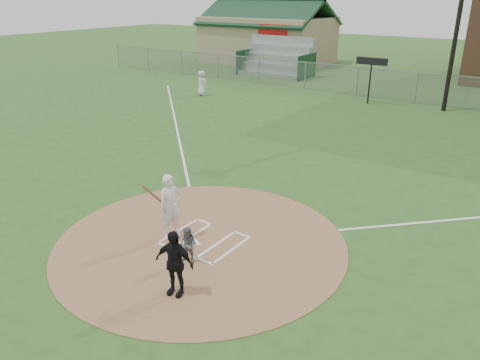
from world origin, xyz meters
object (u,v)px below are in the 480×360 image
Objects in this scene: home_plate at (191,243)px; ondeck_player at (202,83)px; batter_at_plate at (171,206)px; catcher at (188,245)px; umpire at (174,263)px.

ondeck_player is (-12.82, 16.39, 0.81)m from home_plate.
batter_at_plate is (12.06, -16.35, 0.15)m from ondeck_player.
umpire is (0.62, -1.22, 0.32)m from catcher.
batter_at_plate reaches higher than home_plate.
catcher is at bearing -53.27° from home_plate.
batter_at_plate reaches higher than ondeck_player.
home_plate is 0.41× the size of catcher.
ondeck_player is (-14.04, 18.41, -0.01)m from umpire.
ondeck_player is (-13.42, 17.20, 0.30)m from catcher.
home_plate is 1.13m from catcher.
ondeck_player is 0.87× the size of batter_at_plate.
ondeck_player reaches higher than home_plate.
catcher reaches higher than home_plate.
umpire reaches higher than home_plate.
ondeck_player is at bearing 114.89° from umpire.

